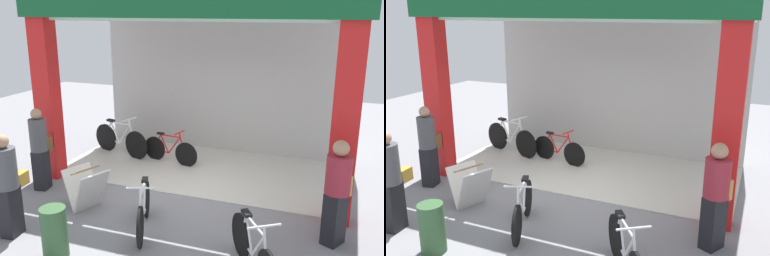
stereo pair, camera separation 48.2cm
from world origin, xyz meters
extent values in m
plane|color=gray|center=(0.00, 0.00, 0.00)|extent=(20.37, 20.37, 0.00)
cube|color=beige|center=(0.00, 1.49, 0.01)|extent=(6.19, 2.97, 0.02)
cube|color=#B7B7B2|center=(0.00, 2.97, 1.65)|extent=(6.19, 0.12, 3.31)
cube|color=red|center=(-2.88, 0.00, 1.65)|extent=(0.42, 0.36, 3.31)
cube|color=red|center=(2.88, 0.00, 1.65)|extent=(0.42, 0.36, 3.31)
cube|color=silver|center=(0.00, 1.49, 3.28)|extent=(6.19, 2.97, 0.06)
cylinder|color=black|center=(-1.28, 1.66, 0.28)|extent=(0.56, 0.15, 0.57)
cylinder|color=black|center=(-0.42, 1.49, 0.28)|extent=(0.56, 0.15, 0.57)
cylinder|color=red|center=(-1.08, 1.62, 0.26)|extent=(0.38, 0.11, 0.07)
cylinder|color=red|center=(-1.00, 1.60, 0.45)|extent=(0.25, 0.08, 0.43)
cylinder|color=red|center=(-0.73, 1.55, 0.45)|extent=(0.35, 0.10, 0.44)
cylinder|color=red|center=(-0.84, 1.57, 0.66)|extent=(0.54, 0.14, 0.05)
cylinder|color=red|center=(-1.19, 1.64, 0.47)|extent=(0.19, 0.07, 0.38)
cylinder|color=red|center=(-0.51, 1.50, 0.47)|extent=(0.17, 0.06, 0.39)
cylinder|color=red|center=(-0.58, 1.52, 0.72)|extent=(0.05, 0.04, 0.12)
cylinder|color=red|center=(-0.59, 1.52, 0.78)|extent=(0.11, 0.39, 0.03)
cube|color=black|center=(-1.11, 1.63, 0.68)|extent=(0.19, 0.12, 0.04)
cylinder|color=black|center=(-2.72, 1.84, 0.34)|extent=(0.67, 0.24, 0.69)
cylinder|color=black|center=(-1.71, 1.54, 0.34)|extent=(0.67, 0.24, 0.69)
cylinder|color=white|center=(-2.48, 1.77, 0.32)|extent=(0.45, 0.17, 0.09)
cylinder|color=white|center=(-2.39, 1.74, 0.54)|extent=(0.30, 0.12, 0.52)
cylinder|color=white|center=(-2.08, 1.65, 0.55)|extent=(0.41, 0.16, 0.54)
cylinder|color=white|center=(-2.20, 1.69, 0.80)|extent=(0.64, 0.23, 0.05)
cylinder|color=white|center=(-2.61, 1.81, 0.57)|extent=(0.23, 0.10, 0.46)
cylinder|color=white|center=(-1.81, 1.57, 0.57)|extent=(0.21, 0.10, 0.48)
cylinder|color=white|center=(-1.90, 1.60, 0.87)|extent=(0.07, 0.05, 0.14)
cylinder|color=white|center=(-1.91, 1.60, 0.94)|extent=(0.17, 0.47, 0.03)
cube|color=black|center=(-2.52, 1.78, 0.82)|extent=(0.23, 0.16, 0.05)
cylinder|color=black|center=(-0.19, -0.96, 0.31)|extent=(0.26, 0.60, 0.63)
cylinder|color=black|center=(0.15, -1.87, 0.31)|extent=(0.26, 0.60, 0.63)
cylinder|color=white|center=(-0.11, -1.18, 0.29)|extent=(0.18, 0.41, 0.08)
cylinder|color=white|center=(-0.08, -1.26, 0.49)|extent=(0.13, 0.27, 0.47)
cylinder|color=white|center=(0.03, -1.54, 0.50)|extent=(0.17, 0.37, 0.49)
cylinder|color=white|center=(-0.01, -1.43, 0.73)|extent=(0.24, 0.58, 0.05)
cylinder|color=white|center=(-0.15, -1.06, 0.52)|extent=(0.10, 0.21, 0.42)
cylinder|color=white|center=(0.12, -1.78, 0.53)|extent=(0.10, 0.19, 0.44)
cylinder|color=white|center=(0.09, -1.70, 0.80)|extent=(0.05, 0.06, 0.13)
cylinder|color=white|center=(0.09, -1.69, 0.86)|extent=(0.42, 0.18, 0.03)
cube|color=black|center=(-0.12, -1.14, 0.75)|extent=(0.16, 0.21, 0.05)
cylinder|color=black|center=(1.62, -1.58, 0.32)|extent=(0.40, 0.55, 0.64)
cylinder|color=silver|center=(1.75, -1.77, 0.30)|extent=(0.27, 0.38, 0.08)
cylinder|color=silver|center=(1.80, -1.84, 0.50)|extent=(0.19, 0.25, 0.48)
cylinder|color=silver|center=(1.98, -2.10, 0.51)|extent=(0.25, 0.34, 0.50)
cylinder|color=silver|center=(1.91, -2.00, 0.75)|extent=(0.38, 0.53, 0.05)
cylinder|color=silver|center=(1.68, -1.67, 0.53)|extent=(0.15, 0.19, 0.43)
cylinder|color=silver|center=(2.07, -2.24, 0.82)|extent=(0.06, 0.06, 0.13)
cylinder|color=silver|center=(2.07, -2.23, 0.88)|extent=(0.39, 0.28, 0.03)
cube|color=black|center=(1.73, -1.74, 0.77)|extent=(0.19, 0.22, 0.05)
cube|color=silver|center=(-1.46, -1.02, 0.36)|extent=(0.52, 0.67, 0.74)
cube|color=silver|center=(-1.18, -1.12, 0.36)|extent=(0.52, 0.67, 0.74)
cylinder|color=olive|center=(-1.32, -1.07, 0.73)|extent=(0.24, 0.56, 0.03)
cube|color=black|center=(-1.90, -2.29, 0.40)|extent=(0.27, 0.34, 0.81)
cylinder|color=#4C4C51|center=(-1.90, -2.29, 1.13)|extent=(0.39, 0.39, 0.64)
cube|color=#BF8C33|center=(-1.93, -1.97, 0.83)|extent=(0.18, 0.27, 0.22)
cube|color=black|center=(-2.65, -0.64, 0.40)|extent=(0.29, 0.34, 0.79)
cylinder|color=#4C4C51|center=(-2.65, -0.64, 1.11)|extent=(0.38, 0.38, 0.64)
sphere|color=tan|center=(-2.65, -0.64, 1.53)|extent=(0.21, 0.21, 0.21)
cube|color=brown|center=(-2.71, -0.35, 0.84)|extent=(0.17, 0.25, 0.31)
cube|color=black|center=(2.86, -0.77, 0.41)|extent=(0.37, 0.41, 0.83)
cylinder|color=maroon|center=(2.86, -0.77, 1.12)|extent=(0.50, 0.50, 0.58)
sphere|color=tan|center=(2.86, -0.77, 1.53)|extent=(0.23, 0.23, 0.23)
cube|color=#BF8C33|center=(2.99, -0.51, 0.85)|extent=(0.16, 0.19, 0.32)
cylinder|color=#335933|center=(-0.87, -2.54, 0.38)|extent=(0.37, 0.37, 0.76)
camera|label=1|loc=(2.89, -6.95, 3.47)|focal=39.82mm
camera|label=2|loc=(3.34, -6.77, 3.47)|focal=39.82mm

